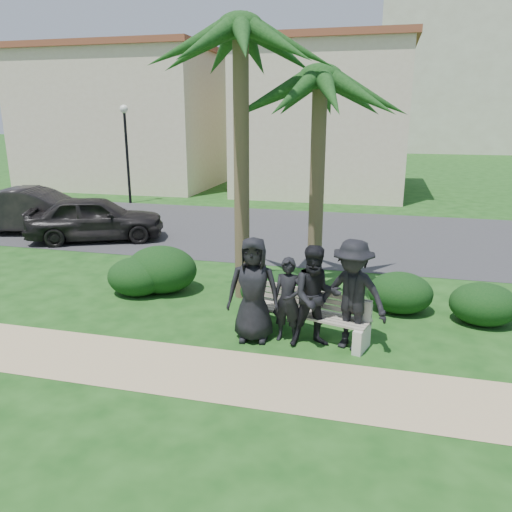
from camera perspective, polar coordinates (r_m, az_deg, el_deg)
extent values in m
plane|color=#153F12|center=(9.49, 0.29, -8.30)|extent=(160.00, 160.00, 0.00)
cube|color=tan|center=(7.94, -2.93, -13.46)|extent=(30.00, 1.60, 0.01)
cube|color=#2D2D30|center=(16.98, 6.83, 2.55)|extent=(160.00, 8.00, 0.01)
cube|color=beige|center=(29.92, -14.31, 14.68)|extent=(10.00, 8.00, 7.00)
cube|color=brown|center=(30.10, -14.81, 21.63)|extent=(10.40, 8.40, 0.30)
cube|color=beige|center=(26.58, 7.85, 14.92)|extent=(8.00, 8.00, 7.00)
cube|color=brown|center=(26.78, 8.17, 22.75)|extent=(8.40, 8.40, 0.30)
cube|color=beige|center=(64.80, 26.44, 19.76)|extent=(26.00, 18.00, 20.00)
cylinder|color=black|center=(23.29, -14.48, 10.76)|extent=(0.12, 0.12, 4.00)
sphere|color=white|center=(23.22, -14.85, 15.94)|extent=(0.36, 0.36, 0.36)
cube|color=gray|center=(9.05, 5.51, -6.62)|extent=(2.38, 1.15, 0.04)
cube|color=gray|center=(9.17, 5.78, -4.68)|extent=(2.24, 0.68, 0.27)
cube|color=beige|center=(9.34, -1.16, -7.28)|extent=(0.30, 0.55, 0.43)
cube|color=beige|center=(9.05, 12.34, -8.44)|extent=(0.30, 0.55, 0.43)
imported|color=black|center=(8.72, -0.31, -3.87)|extent=(0.99, 0.71, 1.88)
imported|color=black|center=(8.75, 3.68, -5.06)|extent=(0.59, 0.42, 1.53)
imported|color=black|center=(8.57, 6.86, -4.65)|extent=(1.05, 0.93, 1.80)
imported|color=black|center=(8.55, 10.92, -4.42)|extent=(1.40, 1.07, 1.92)
ellipsoid|color=black|center=(11.41, -13.49, -2.18)|extent=(1.32, 1.09, 0.86)
ellipsoid|color=black|center=(11.50, -10.78, -1.35)|extent=(1.64, 1.35, 1.07)
ellipsoid|color=black|center=(10.42, 1.19, -3.89)|extent=(1.11, 0.91, 0.72)
ellipsoid|color=black|center=(10.36, 2.91, -3.79)|extent=(1.23, 1.02, 0.80)
ellipsoid|color=black|center=(10.56, 16.16, -3.92)|extent=(1.29, 1.07, 0.84)
ellipsoid|color=black|center=(10.52, 24.58, -4.90)|extent=(1.26, 1.04, 0.82)
cylinder|color=brown|center=(10.48, -1.66, 9.70)|extent=(0.32, 0.32, 5.51)
cylinder|color=brown|center=(10.99, 6.95, 7.55)|extent=(0.32, 0.32, 4.63)
imported|color=black|center=(16.63, -17.84, 4.13)|extent=(4.51, 3.23, 1.43)
imported|color=black|center=(18.51, -23.88, 4.78)|extent=(4.81, 2.67, 1.50)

